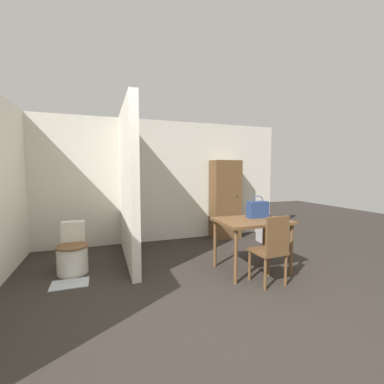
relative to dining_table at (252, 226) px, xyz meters
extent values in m
plane|color=#2D2823|center=(-0.99, -1.15, -0.67)|extent=(16.00, 16.00, 0.00)
cube|color=beige|center=(-0.99, 2.11, 0.58)|extent=(5.63, 0.12, 2.50)
cube|color=beige|center=(-1.65, 1.08, 0.58)|extent=(0.12, 1.94, 2.50)
cube|color=brown|center=(0.00, 0.00, 0.07)|extent=(1.00, 0.76, 0.04)
cylinder|color=brown|center=(-0.44, -0.32, -0.31)|extent=(0.05, 0.05, 0.72)
cylinder|color=brown|center=(0.44, -0.32, -0.31)|extent=(0.05, 0.05, 0.72)
cylinder|color=brown|center=(-0.44, 0.32, -0.31)|extent=(0.05, 0.05, 0.72)
cylinder|color=brown|center=(0.44, 0.32, -0.31)|extent=(0.05, 0.05, 0.72)
cube|color=brown|center=(-0.04, -0.44, -0.24)|extent=(0.40, 0.40, 0.04)
cube|color=brown|center=(-0.03, -0.62, 0.01)|extent=(0.35, 0.05, 0.47)
cylinder|color=brown|center=(-0.21, -0.29, -0.46)|extent=(0.04, 0.04, 0.41)
cylinder|color=brown|center=(0.11, -0.27, -0.46)|extent=(0.04, 0.04, 0.41)
cylinder|color=brown|center=(-0.19, -0.61, -0.46)|extent=(0.04, 0.04, 0.41)
cylinder|color=brown|center=(0.13, -0.59, -0.46)|extent=(0.04, 0.04, 0.41)
cylinder|color=silver|center=(-2.48, 0.77, -0.48)|extent=(0.42, 0.42, 0.38)
cylinder|color=brown|center=(-2.48, 0.77, -0.28)|extent=(0.44, 0.44, 0.02)
cube|color=silver|center=(-2.48, 1.05, -0.13)|extent=(0.33, 0.18, 0.32)
cube|color=navy|center=(0.17, 0.11, 0.22)|extent=(0.31, 0.15, 0.25)
torus|color=navy|center=(0.17, 0.11, 0.34)|extent=(0.18, 0.01, 0.18)
cube|color=brown|center=(0.49, 1.84, 0.18)|extent=(0.62, 0.39, 1.69)
sphere|color=black|center=(0.66, 1.63, 0.26)|extent=(0.02, 0.02, 0.02)
cube|color=#B2BCC6|center=(-2.48, 0.38, -0.66)|extent=(0.46, 0.31, 0.01)
cube|color=#9E9EA3|center=(1.12, 1.25, -0.40)|extent=(0.26, 0.24, 0.53)
camera|label=1|loc=(-2.06, -3.19, 0.81)|focal=24.00mm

